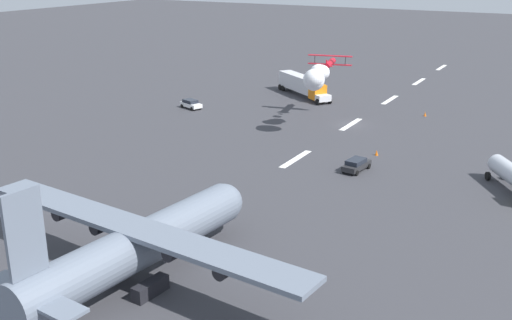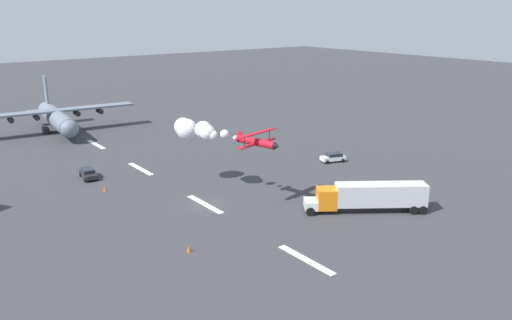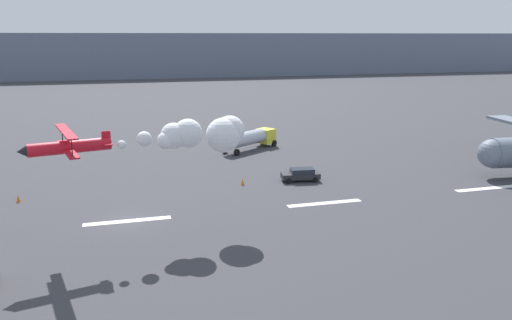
% 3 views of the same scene
% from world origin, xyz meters
% --- Properties ---
extents(ground_plane, '(440.00, 440.00, 0.00)m').
position_xyz_m(ground_plane, '(0.00, 0.00, 0.00)').
color(ground_plane, '#38383D').
rests_on(ground_plane, ground).
extents(runway_stripe_0, '(8.00, 0.90, 0.01)m').
position_xyz_m(runway_stripe_0, '(-59.27, 0.00, 0.01)').
color(runway_stripe_0, white).
rests_on(runway_stripe_0, ground).
extents(runway_stripe_1, '(8.00, 0.90, 0.01)m').
position_xyz_m(runway_stripe_1, '(-39.51, 0.00, 0.01)').
color(runway_stripe_1, white).
rests_on(runway_stripe_1, ground).
extents(runway_stripe_2, '(8.00, 0.90, 0.01)m').
position_xyz_m(runway_stripe_2, '(-19.76, 0.00, 0.01)').
color(runway_stripe_2, white).
rests_on(runway_stripe_2, ground).
extents(runway_stripe_3, '(8.00, 0.90, 0.01)m').
position_xyz_m(runway_stripe_3, '(0.00, 0.00, 0.01)').
color(runway_stripe_3, white).
rests_on(runway_stripe_3, ground).
extents(runway_stripe_4, '(8.00, 0.90, 0.01)m').
position_xyz_m(runway_stripe_4, '(19.76, 0.00, 0.01)').
color(runway_stripe_4, white).
rests_on(runway_stripe_4, ground).
extents(runway_stripe_5, '(8.00, 0.90, 0.01)m').
position_xyz_m(runway_stripe_5, '(39.51, 0.00, 0.01)').
color(runway_stripe_5, white).
rests_on(runway_stripe_5, ground).
extents(cargo_transport_plane, '(24.40, 32.41, 10.88)m').
position_xyz_m(cargo_transport_plane, '(53.23, 2.70, 3.24)').
color(cargo_transport_plane, slate).
rests_on(cargo_transport_plane, ground).
extents(stunt_biplane_red, '(18.35, 8.10, 3.27)m').
position_xyz_m(stunt_biplane_red, '(6.15, -3.20, 8.46)').
color(stunt_biplane_red, red).
extents(semi_truck_orange, '(11.25, 14.22, 3.70)m').
position_xyz_m(semi_truck_orange, '(-14.91, -15.44, 2.14)').
color(semi_truck_orange, silver).
rests_on(semi_truck_orange, ground).
extents(followme_car_yellow, '(3.07, 4.51, 1.52)m').
position_xyz_m(followme_car_yellow, '(3.58, -27.90, 0.81)').
color(followme_car_yellow, white).
rests_on(followme_car_yellow, ground).
extents(airport_staff_sedan, '(4.71, 2.48, 1.52)m').
position_xyz_m(airport_staff_sedan, '(20.24, 8.41, 0.81)').
color(airport_staff_sedan, '#262628').
rests_on(airport_staff_sedan, ground).
extents(traffic_cone_near, '(0.44, 0.44, 0.75)m').
position_xyz_m(traffic_cone_near, '(-10.81, 8.73, 0.38)').
color(traffic_cone_near, orange).
rests_on(traffic_cone_near, ground).
extents(traffic_cone_far, '(0.44, 0.44, 0.75)m').
position_xyz_m(traffic_cone_far, '(13.15, 8.60, 0.38)').
color(traffic_cone_far, orange).
rests_on(traffic_cone_far, ground).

